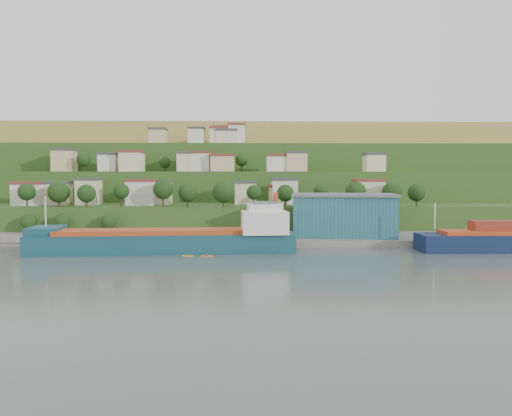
{
  "coord_description": "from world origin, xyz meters",
  "views": [
    {
      "loc": [
        7.27,
        -123.01,
        19.87
      ],
      "look_at": [
        10.97,
        15.0,
        11.27
      ],
      "focal_mm": 35.0,
      "sensor_mm": 36.0,
      "label": 1
    }
  ],
  "objects_px": {
    "cargo_ship_near": "(172,242)",
    "kayak_orange": "(207,255)",
    "warehouse": "(343,215)",
    "caravan": "(58,236)"
  },
  "relations": [
    {
      "from": "cargo_ship_near",
      "to": "warehouse",
      "type": "bearing_deg",
      "value": 18.2
    },
    {
      "from": "cargo_ship_near",
      "to": "caravan",
      "type": "xyz_separation_m",
      "value": [
        -35.96,
        16.74,
        -0.24
      ]
    },
    {
      "from": "warehouse",
      "to": "caravan",
      "type": "bearing_deg",
      "value": -170.77
    },
    {
      "from": "warehouse",
      "to": "caravan",
      "type": "height_order",
      "value": "warehouse"
    },
    {
      "from": "warehouse",
      "to": "cargo_ship_near",
      "type": "bearing_deg",
      "value": -151.07
    },
    {
      "from": "cargo_ship_near",
      "to": "kayak_orange",
      "type": "height_order",
      "value": "cargo_ship_near"
    },
    {
      "from": "cargo_ship_near",
      "to": "kayak_orange",
      "type": "xyz_separation_m",
      "value": [
        9.66,
        -6.79,
        -2.61
      ]
    },
    {
      "from": "cargo_ship_near",
      "to": "caravan",
      "type": "height_order",
      "value": "cargo_ship_near"
    },
    {
      "from": "cargo_ship_near",
      "to": "warehouse",
      "type": "distance_m",
      "value": 53.23
    },
    {
      "from": "cargo_ship_near",
      "to": "kayak_orange",
      "type": "distance_m",
      "value": 12.1
    }
  ]
}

